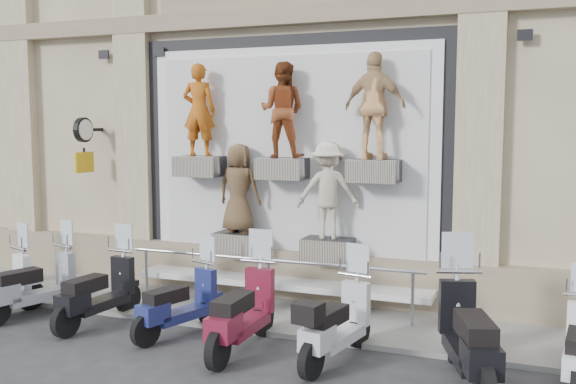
% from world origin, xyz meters
% --- Properties ---
extents(ground, '(90.00, 90.00, 0.00)m').
position_xyz_m(ground, '(0.00, 0.00, 0.00)').
color(ground, '#2C2C2F').
rests_on(ground, ground).
extents(sidewalk, '(16.00, 2.20, 0.08)m').
position_xyz_m(sidewalk, '(0.00, 2.10, 0.04)').
color(sidewalk, gray).
rests_on(sidewalk, ground).
extents(shop_vitrine, '(5.60, 0.88, 4.30)m').
position_xyz_m(shop_vitrine, '(0.09, 2.76, 2.37)').
color(shop_vitrine, black).
rests_on(shop_vitrine, ground).
extents(guard_rail, '(5.06, 0.10, 0.93)m').
position_xyz_m(guard_rail, '(0.00, 2.00, 0.47)').
color(guard_rail, '#9EA0A5').
rests_on(guard_rail, ground).
extents(clock_sign_bracket, '(0.10, 0.80, 1.02)m').
position_xyz_m(clock_sign_bracket, '(-3.90, 2.47, 2.80)').
color(clock_sign_bracket, black).
rests_on(clock_sign_bracket, ground).
extents(scooter_c, '(1.07, 1.90, 1.48)m').
position_xyz_m(scooter_c, '(-3.44, 0.58, 0.74)').
color(scooter_c, gray).
rests_on(scooter_c, ground).
extents(scooter_d, '(0.72, 1.87, 1.48)m').
position_xyz_m(scooter_d, '(-2.22, 0.59, 0.74)').
color(scooter_d, black).
rests_on(scooter_d, ground).
extents(scooter_e, '(1.00, 1.78, 1.39)m').
position_xyz_m(scooter_e, '(-0.81, 0.60, 0.69)').
color(scooter_e, navy).
rests_on(scooter_e, ground).
extents(scooter_f, '(0.57, 1.94, 1.58)m').
position_xyz_m(scooter_f, '(0.32, 0.33, 0.79)').
color(scooter_f, maroon).
rests_on(scooter_f, ground).
extents(scooter_g, '(0.86, 1.86, 1.46)m').
position_xyz_m(scooter_g, '(1.62, 0.41, 0.73)').
color(scooter_g, '#BABBC1').
rests_on(scooter_g, ground).
extents(scooter_h, '(1.25, 2.19, 1.71)m').
position_xyz_m(scooter_h, '(3.26, 0.27, 0.85)').
color(scooter_h, black).
rests_on(scooter_h, ground).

